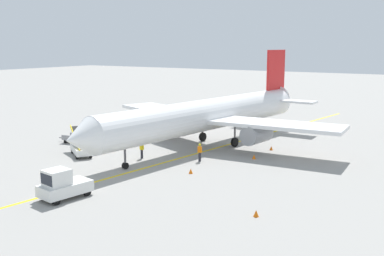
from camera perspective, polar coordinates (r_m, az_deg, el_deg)
ground_plane at (r=39.37m, az=-9.44°, el=-5.56°), size 300.00×300.00×0.00m
taxi_line_yellow at (r=42.26m, az=-3.46°, el=-4.33°), size 11.90×79.20×0.01m
airliner at (r=48.42m, az=2.30°, el=1.70°), size 28.31×35.29×10.10m
pushback_tug at (r=33.55m, az=-15.92°, el=-6.88°), size 2.44×3.85×2.20m
baggage_tug_near_wing at (r=51.25m, az=-8.57°, el=-0.75°), size 2.55×2.66×2.10m
belt_loader_forward_hold at (r=46.10m, az=-13.75°, el=-2.37°), size 4.84×3.84×2.59m
baggage_cart_loaded at (r=52.00m, az=-14.30°, el=-1.31°), size 3.84×1.99×0.94m
ground_crew_marshaller at (r=42.40m, az=0.98°, el=-3.00°), size 0.36×0.24×1.70m
ground_crew_wing_walker at (r=43.74m, az=-6.31°, el=-2.64°), size 0.36×0.24×1.70m
safety_cone_nose_left at (r=51.97m, az=-6.74°, el=-1.35°), size 0.36×0.36×0.44m
safety_cone_nose_right at (r=29.55m, az=8.03°, el=-10.54°), size 0.36×0.36×0.44m
safety_cone_wingtip_left at (r=43.80m, az=7.78°, el=-3.59°), size 0.36×0.36×0.44m
safety_cone_wingtip_right at (r=47.72m, az=9.89°, el=-2.49°), size 0.36×0.36×0.44m
safety_cone_tail_area at (r=38.59m, az=-0.16°, el=-5.41°), size 0.36×0.36×0.44m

